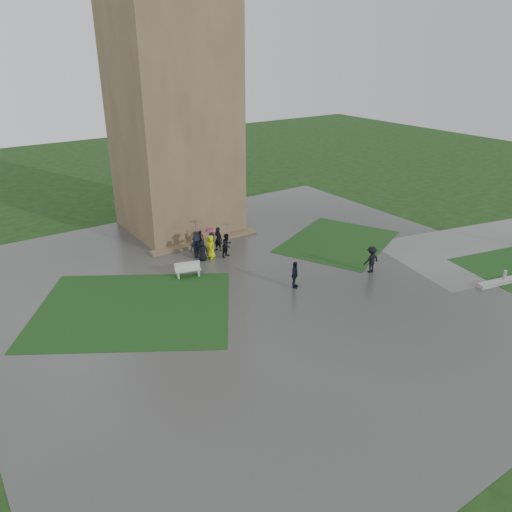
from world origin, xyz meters
TOP-DOWN VIEW (x-y plane):
  - ground at (0.00, 0.00)m, footprint 120.00×120.00m
  - plaza at (0.00, 2.00)m, footprint 34.00×34.00m
  - lawn_inset_left at (-8.50, 4.00)m, footprint 14.10×13.46m
  - lawn_inset_right at (8.50, 5.00)m, footprint 11.12×10.15m
  - tower at (0.00, 15.00)m, footprint 8.00×8.00m
  - tower_plinth at (0.00, 10.60)m, footprint 9.00×0.80m
  - bench at (-3.90, 6.02)m, footprint 1.75×0.97m
  - visitor_cluster at (-1.17, 8.37)m, footprint 2.93×3.10m
  - pedestrian_mid at (0.87, 0.81)m, footprint 1.16×1.09m
  - pedestrian_near at (6.51, -0.27)m, footprint 1.21×0.68m

SIDE VIEW (x-z plane):
  - ground at x=0.00m, z-range 0.00..0.00m
  - plaza at x=0.00m, z-range 0.00..0.02m
  - lawn_inset_left at x=-8.50m, z-range 0.02..0.03m
  - lawn_inset_right at x=8.50m, z-range 0.02..0.03m
  - tower_plinth at x=0.00m, z-range 0.02..0.24m
  - bench at x=-3.90m, z-range 0.03..1.00m
  - pedestrian_mid at x=0.87m, z-range 0.02..1.77m
  - pedestrian_near at x=6.51m, z-range 0.02..1.84m
  - visitor_cluster at x=-1.17m, z-range 0.00..2.60m
  - tower at x=0.00m, z-range 0.00..18.00m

